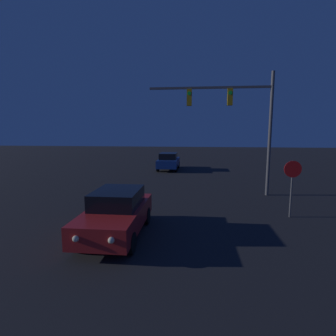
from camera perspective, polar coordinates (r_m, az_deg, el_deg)
name	(u,v)px	position (r m, az deg, el deg)	size (l,w,h in m)	color
car_near	(117,213)	(9.33, -11.14, -9.54)	(1.85, 4.18, 1.57)	#B21E1E
car_far	(169,161)	(24.26, 0.12, 1.51)	(1.86, 4.19, 1.57)	navy
traffic_signal_mast	(238,113)	(15.13, 15.07, 11.44)	(6.72, 0.30, 6.74)	#4C4C51
stop_sign	(292,178)	(11.94, 25.42, -2.04)	(0.69, 0.07, 2.39)	#4C4C51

